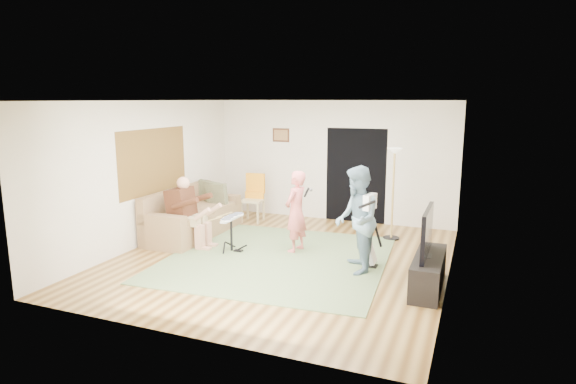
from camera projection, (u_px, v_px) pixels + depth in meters
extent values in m
plane|color=brown|center=(282.00, 258.00, 8.36)|extent=(6.00, 6.00, 0.00)
plane|color=white|center=(281.00, 101.00, 7.85)|extent=(6.00, 6.00, 0.00)
plane|color=brown|center=(154.00, 161.00, 9.25)|extent=(0.00, 2.05, 2.05)
plane|color=black|center=(356.00, 176.00, 10.69)|extent=(2.10, 0.00, 2.10)
cube|color=#3F2314|center=(281.00, 135.00, 11.18)|extent=(0.42, 0.03, 0.32)
cube|color=#5B7144|center=(277.00, 258.00, 8.36)|extent=(3.90, 3.94, 0.02)
cube|color=olive|center=(194.00, 224.00, 9.74)|extent=(0.94, 1.88, 0.46)
cube|color=olive|center=(177.00, 211.00, 9.84)|extent=(0.18, 2.32, 0.94)
cube|color=olive|center=(220.00, 209.00, 10.68)|extent=(0.94, 0.22, 0.66)
cube|color=olive|center=(163.00, 233.00, 8.76)|extent=(0.94, 0.22, 0.66)
cube|color=#492514|center=(181.00, 204.00, 8.99)|extent=(0.37, 0.48, 0.61)
sphere|color=tan|center=(183.00, 183.00, 8.89)|extent=(0.24, 0.24, 0.24)
cylinder|color=black|center=(231.00, 234.00, 8.70)|extent=(0.04, 0.04, 0.60)
cube|color=white|center=(231.00, 219.00, 8.64)|extent=(0.12, 0.60, 0.03)
imported|color=#D7615D|center=(296.00, 212.00, 8.62)|extent=(0.45, 0.59, 1.48)
imported|color=slate|center=(357.00, 220.00, 7.57)|extent=(0.90, 1.00, 1.71)
cube|color=black|center=(371.00, 266.00, 7.94)|extent=(0.22, 0.18, 0.03)
cube|color=silver|center=(371.00, 253.00, 7.90)|extent=(0.17, 0.26, 0.35)
cylinder|color=black|center=(377.00, 233.00, 7.80)|extent=(0.18, 0.04, 0.46)
cylinder|color=black|center=(391.00, 238.00, 9.54)|extent=(0.32, 0.32, 0.03)
cylinder|color=tan|center=(393.00, 196.00, 9.38)|extent=(0.04, 0.04, 1.71)
cone|color=white|center=(395.00, 151.00, 9.21)|extent=(0.28, 0.28, 0.11)
cube|color=tan|center=(252.00, 200.00, 10.79)|extent=(0.49, 0.49, 0.04)
cube|color=orange|center=(256.00, 183.00, 10.91)|extent=(0.44, 0.13, 0.45)
cube|color=black|center=(428.00, 272.00, 6.99)|extent=(0.40, 1.40, 0.50)
cube|color=black|center=(427.00, 232.00, 6.89)|extent=(0.06, 1.06, 0.69)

